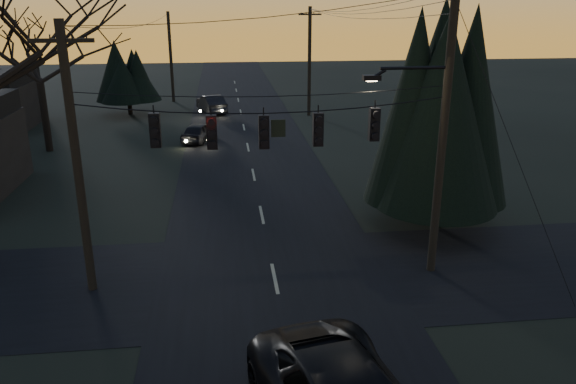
{
  "coord_description": "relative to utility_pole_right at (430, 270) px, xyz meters",
  "views": [
    {
      "loc": [
        -1.56,
        -7.01,
        9.0
      ],
      "look_at": [
        0.39,
        9.45,
        3.3
      ],
      "focal_mm": 35.0,
      "sensor_mm": 36.0,
      "label": 1
    }
  ],
  "objects": [
    {
      "name": "cross_road",
      "position": [
        -5.5,
        0.0,
        0.01
      ],
      "size": [
        60.0,
        7.0,
        0.02
      ],
      "primitive_type": "cube",
      "color": "black",
      "rests_on": "ground"
    },
    {
      "name": "sedan_oncoming_b",
      "position": [
        -7.93,
        30.09,
        0.73
      ],
      "size": [
        2.73,
        4.68,
        1.46
      ],
      "primitive_type": "imported",
      "rotation": [
        0.0,
        0.0,
        3.43
      ],
      "color": "black",
      "rests_on": "ground"
    },
    {
      "name": "utility_pole_left",
      "position": [
        -11.5,
        0.0,
        0.0
      ],
      "size": [
        1.8,
        0.3,
        8.5
      ],
      "primitive_type": null,
      "color": "black",
      "rests_on": "ground"
    },
    {
      "name": "evergreen_right",
      "position": [
        1.39,
        4.38,
        4.9
      ],
      "size": [
        4.92,
        4.92,
        8.61
      ],
      "color": "black",
      "rests_on": "ground"
    },
    {
      "name": "bare_tree_dist",
      "position": [
        -17.9,
        18.64,
        5.93
      ],
      "size": [
        7.31,
        7.31,
        8.49
      ],
      "color": "black",
      "rests_on": "ground"
    },
    {
      "name": "sedan_oncoming_a",
      "position": [
        -8.7,
        20.0,
        0.63
      ],
      "size": [
        2.43,
        3.97,
        1.26
      ],
      "primitive_type": "imported",
      "rotation": [
        0.0,
        0.0,
        2.87
      ],
      "color": "black",
      "rests_on": "ground"
    },
    {
      "name": "main_road",
      "position": [
        -5.5,
        10.0,
        0.01
      ],
      "size": [
        8.0,
        120.0,
        0.02
      ],
      "primitive_type": "cube",
      "color": "black",
      "rests_on": "ground"
    },
    {
      "name": "utility_pole_far_r",
      "position": [
        0.0,
        28.0,
        0.0
      ],
      "size": [
        1.8,
        0.3,
        8.5
      ],
      "primitive_type": null,
      "color": "black",
      "rests_on": "ground"
    },
    {
      "name": "span_signal_assembly",
      "position": [
        -5.74,
        0.0,
        5.19
      ],
      "size": [
        11.5,
        0.44,
        1.65
      ],
      "color": "black",
      "rests_on": "ground"
    },
    {
      "name": "evergreen_dist",
      "position": [
        -14.58,
        30.07,
        3.38
      ],
      "size": [
        3.72,
        3.72,
        5.59
      ],
      "color": "black",
      "rests_on": "ground"
    },
    {
      "name": "utility_pole_right",
      "position": [
        0.0,
        0.0,
        0.0
      ],
      "size": [
        5.0,
        0.3,
        10.0
      ],
      "primitive_type": null,
      "color": "black",
      "rests_on": "ground"
    },
    {
      "name": "utility_pole_far_l",
      "position": [
        -11.5,
        36.0,
        0.0
      ],
      "size": [
        0.3,
        0.3,
        8.0
      ],
      "primitive_type": null,
      "color": "black",
      "rests_on": "ground"
    }
  ]
}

